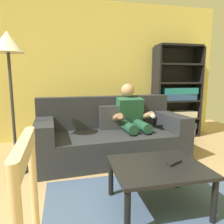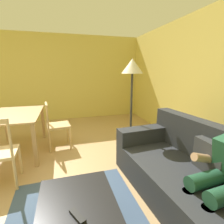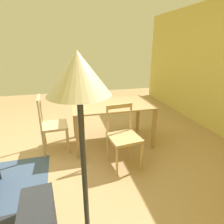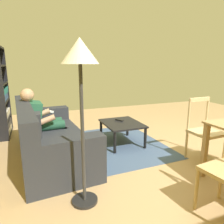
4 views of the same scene
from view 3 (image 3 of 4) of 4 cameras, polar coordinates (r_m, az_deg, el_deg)
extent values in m
plane|color=tan|center=(3.33, -17.57, -12.14)|extent=(8.53, 8.53, 0.00)
cube|color=tan|center=(3.22, 0.00, 2.32)|extent=(1.38, 0.84, 0.02)
cube|color=tan|center=(3.87, 7.89, -0.67)|extent=(0.06, 0.06, 0.73)
cube|color=tan|center=(3.61, -11.40, -2.43)|extent=(0.06, 0.06, 0.73)
cube|color=tan|center=(3.25, 12.72, -5.14)|extent=(0.06, 0.06, 0.73)
cube|color=tan|center=(2.94, -10.51, -7.81)|extent=(0.06, 0.06, 0.73)
cube|color=tan|center=(2.69, 3.81, -7.95)|extent=(0.47, 0.47, 0.04)
cylinder|color=tan|center=(2.60, 1.54, -14.98)|extent=(0.04, 0.04, 0.46)
cylinder|color=tan|center=(2.74, 9.10, -13.18)|extent=(0.04, 0.04, 0.46)
cylinder|color=tan|center=(2.90, -1.37, -10.95)|extent=(0.04, 0.04, 0.46)
cylinder|color=tan|center=(3.03, 5.52, -9.58)|extent=(0.04, 0.04, 0.46)
cylinder|color=tan|center=(2.69, -1.45, -2.59)|extent=(0.03, 0.03, 0.45)
cylinder|color=tan|center=(2.83, 5.82, -1.53)|extent=(0.03, 0.03, 0.45)
cube|color=tan|center=(2.69, 2.33, 1.84)|extent=(0.38, 0.08, 0.06)
cube|color=#D1B27F|center=(3.25, -17.28, -3.99)|extent=(0.44, 0.44, 0.04)
cylinder|color=#D1B27F|center=(3.17, -13.36, -8.69)|extent=(0.04, 0.04, 0.45)
cylinder|color=#D1B27F|center=(3.51, -13.85, -5.81)|extent=(0.04, 0.04, 0.45)
cylinder|color=#D1B27F|center=(3.18, -20.26, -9.36)|extent=(0.04, 0.04, 0.45)
cylinder|color=#D1B27F|center=(3.52, -20.04, -6.42)|extent=(0.04, 0.04, 0.45)
cylinder|color=#D1B27F|center=(2.99, -21.35, -1.30)|extent=(0.03, 0.03, 0.51)
cylinder|color=#D1B27F|center=(3.35, -21.01, 0.97)|extent=(0.03, 0.03, 0.51)
cube|color=#D1B27F|center=(3.10, -21.68, 3.79)|extent=(0.06, 0.38, 0.06)
cylinder|color=#333333|center=(1.42, -8.07, -24.54)|extent=(0.04, 0.04, 1.46)
cone|color=beige|center=(1.03, -10.39, 11.67)|extent=(0.36, 0.36, 0.24)
camera|label=1|loc=(3.76, -23.17, 9.87)|focal=33.26mm
camera|label=2|loc=(3.36, -64.96, 4.73)|focal=27.25mm
camera|label=4|loc=(2.11, 59.24, 2.98)|focal=33.23mm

